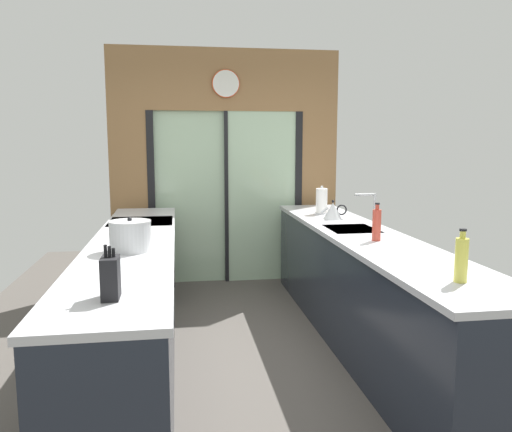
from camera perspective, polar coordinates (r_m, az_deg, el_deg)
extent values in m
cube|color=#4C4742|center=(4.52, -0.95, -13.29)|extent=(5.04, 7.60, 0.02)
cube|color=olive|center=(6.04, -3.44, 14.89)|extent=(2.64, 0.08, 0.70)
cube|color=#B2D1AD|center=(6.03, -7.33, 1.99)|extent=(0.80, 0.02, 2.00)
cube|color=#B2D1AD|center=(6.07, 0.65, 2.10)|extent=(0.80, 0.02, 2.00)
cube|color=black|center=(6.01, -11.52, 1.87)|extent=(0.08, 0.10, 2.00)
cube|color=black|center=(6.17, 4.65, 2.18)|extent=(0.08, 0.10, 2.00)
cube|color=black|center=(6.03, -3.33, 2.05)|extent=(0.04, 0.10, 2.00)
cube|color=olive|center=(6.03, -13.89, 1.82)|extent=(0.42, 0.08, 2.00)
cube|color=olive|center=(6.24, 6.89, 2.21)|extent=(0.42, 0.08, 2.00)
cylinder|color=white|center=(5.97, -3.38, 14.48)|extent=(0.30, 0.03, 0.30)
torus|color=#DB4C23|center=(5.97, -3.38, 14.48)|extent=(0.32, 0.02, 0.32)
cube|color=#1E232D|center=(3.48, -14.14, -12.38)|extent=(0.58, 2.55, 0.88)
cube|color=#1E232D|center=(5.59, -12.11, -4.45)|extent=(0.58, 0.65, 0.88)
cube|color=#BCBCC1|center=(3.95, -13.56, -2.93)|extent=(0.62, 3.80, 0.04)
cube|color=#1E232D|center=(4.32, 11.78, -8.21)|extent=(0.58, 3.80, 0.88)
cube|color=#BCBCC1|center=(4.21, 11.96, -2.20)|extent=(0.62, 3.80, 0.04)
cube|color=#B7BABC|center=(4.44, 10.58, -1.70)|extent=(0.40, 0.48, 0.05)
cylinder|color=#B7BABC|center=(4.48, 13.05, 0.58)|extent=(0.02, 0.02, 0.30)
cylinder|color=#B7BABC|center=(4.43, 12.03, 2.34)|extent=(0.18, 0.02, 0.02)
cube|color=#B7BABC|center=(4.98, -12.50, -6.02)|extent=(0.58, 0.60, 0.88)
cube|color=black|center=(4.96, -9.10, -5.51)|extent=(0.01, 0.48, 0.28)
cube|color=black|center=(4.89, -12.67, -0.73)|extent=(0.58, 0.60, 0.03)
cylinder|color=#B7BABC|center=(4.72, -9.13, -2.25)|extent=(0.02, 0.04, 0.04)
cylinder|color=#B7BABC|center=(4.89, -9.13, -1.86)|extent=(0.02, 0.04, 0.04)
cylinder|color=#B7BABC|center=(5.07, -9.12, -1.51)|extent=(0.02, 0.04, 0.04)
cylinder|color=#BC4C38|center=(4.06, -13.16, -2.28)|extent=(0.08, 0.08, 0.01)
cone|color=#BC4C38|center=(4.06, -13.18, -1.87)|extent=(0.17, 0.17, 0.05)
cube|color=black|center=(2.51, -15.87, -6.64)|extent=(0.08, 0.14, 0.20)
cylinder|color=black|center=(2.49, -16.40, -3.87)|extent=(0.02, 0.02, 0.07)
cylinder|color=black|center=(2.48, -15.98, -3.94)|extent=(0.02, 0.02, 0.06)
cylinder|color=black|center=(2.48, -15.56, -4.05)|extent=(0.02, 0.02, 0.05)
cylinder|color=#B7BABC|center=(3.55, -13.81, -2.27)|extent=(0.28, 0.28, 0.20)
cylinder|color=#B7BABC|center=(3.53, -13.87, -0.61)|extent=(0.28, 0.28, 0.01)
sphere|color=black|center=(3.53, -13.88, -0.35)|extent=(0.03, 0.03, 0.03)
cone|color=#B7BABC|center=(4.92, 8.54, 0.57)|extent=(0.18, 0.18, 0.16)
sphere|color=black|center=(4.91, 8.57, 1.63)|extent=(0.03, 0.03, 0.03)
cylinder|color=#B7BABC|center=(4.90, 7.63, 0.64)|extent=(0.08, 0.02, 0.07)
torus|color=black|center=(4.95, 9.50, 0.68)|extent=(0.10, 0.01, 0.10)
cylinder|color=#D1CC4C|center=(2.90, 21.86, -4.60)|extent=(0.07, 0.07, 0.23)
cylinder|color=#D1CC4C|center=(2.87, 22.01, -1.92)|extent=(0.03, 0.03, 0.04)
cylinder|color=black|center=(2.87, 22.04, -1.43)|extent=(0.04, 0.04, 0.01)
cylinder|color=#B23D2D|center=(3.91, 13.27, -1.00)|extent=(0.06, 0.06, 0.23)
cylinder|color=#B23D2D|center=(3.89, 13.33, 0.99)|extent=(0.03, 0.03, 0.04)
cylinder|color=black|center=(3.89, 13.35, 1.36)|extent=(0.04, 0.04, 0.01)
cylinder|color=#B7BABC|center=(5.30, 7.28, 0.33)|extent=(0.13, 0.13, 0.01)
cylinder|color=white|center=(5.28, 7.31, 1.72)|extent=(0.12, 0.12, 0.25)
sphere|color=#B7BABC|center=(5.27, 7.34, 3.22)|extent=(0.03, 0.03, 0.03)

